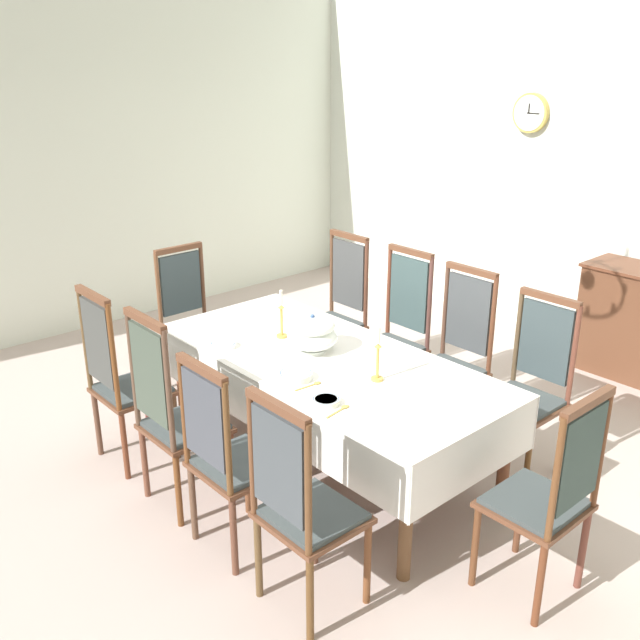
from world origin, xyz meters
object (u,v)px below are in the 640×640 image
dining_table (326,369)px  chair_north_b (396,332)px  candlestick_west (281,319)px  bowl_near_left (326,401)px  chair_head_east (549,494)px  mounted_clock (531,113)px  chair_south_a (121,377)px  spoon_primary (343,408)px  spoon_secondary (314,384)px  chair_south_c (228,454)px  chair_head_west (192,318)px  candlestick_east (378,359)px  bowl_near_right (296,375)px  chair_south_d (301,504)px  chair_north_a (337,310)px  chair_south_b (173,412)px  bowl_far_left (223,344)px  chair_north_d (530,385)px  chair_north_c (454,355)px  soup_tureen (312,333)px

dining_table → chair_north_b: size_ratio=1.91×
candlestick_west → bowl_near_left: candlestick_west is taller
chair_head_east → mounted_clock: bearing=36.4°
chair_south_a → spoon_primary: bearing=20.3°
spoon_secondary → chair_south_c: bearing=-83.2°
chair_head_west → spoon_secondary: 1.83m
candlestick_east → bowl_near_right: candlestick_east is taller
chair_south_d → chair_north_a: bearing=133.4°
dining_table → chair_south_b: (-0.26, -0.92, -0.08)m
bowl_far_left → spoon_primary: size_ratio=0.90×
chair_north_d → dining_table: bearing=47.2°
chair_north_c → spoon_secondary: size_ratio=6.63×
chair_north_d → spoon_secondary: (-0.61, -1.23, 0.18)m
spoon_primary → mounted_clock: size_ratio=0.52×
bowl_near_right → chair_south_a: bearing=-149.8°
chair_north_b → chair_south_c: size_ratio=1.08×
chair_north_b → chair_north_c: size_ratio=1.01×
chair_north_d → candlestick_east: (-0.42, -0.92, 0.30)m
dining_table → chair_head_east: size_ratio=2.05×
chair_south_a → chair_north_a: bearing=90.0°
chair_head_east → bowl_near_left: bearing=110.6°
chair_north_b → chair_north_a: bearing=0.0°
chair_south_d → spoon_primary: (-0.29, 0.53, 0.18)m
chair_south_b → bowl_near_right: 0.72m
chair_south_d → spoon_secondary: (-0.61, 0.61, 0.18)m
mounted_clock → chair_head_east: bearing=-53.6°
bowl_near_left → spoon_secondary: size_ratio=0.83×
chair_south_b → spoon_secondary: size_ratio=6.79×
chair_north_a → bowl_far_left: bearing=104.9°
chair_south_b → spoon_primary: (0.82, 0.54, 0.16)m
chair_south_c → chair_south_d: chair_south_d is taller
soup_tureen → bowl_far_left: 0.57m
chair_head_east → mounted_clock: size_ratio=3.26×
chair_head_west → bowl_near_left: (2.01, -0.41, 0.20)m
chair_north_d → chair_head_west: (-2.40, -0.92, -0.01)m
chair_head_east → bowl_near_right: (-1.44, -0.33, 0.21)m
spoon_primary → spoon_secondary: same height
chair_north_c → chair_south_d: 1.93m
chair_north_d → spoon_secondary: chair_north_d is taller
bowl_near_left → spoon_primary: size_ratio=0.83×
candlestick_west → mounted_clock: bearing=94.7°
chair_south_a → chair_north_a: (-0.00, 1.85, 0.00)m
dining_table → chair_south_d: size_ratio=2.01×
chair_north_b → candlestick_east: chair_north_b is taller
chair_south_d → bowl_near_right: chair_south_d is taller
bowl_near_left → spoon_secondary: 0.24m
chair_north_d → bowl_near_right: 1.47m
bowl_near_left → soup_tureen: bearing=144.8°
chair_south_c → spoon_secondary: 0.64m
chair_head_east → chair_north_d: bearing=37.3°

